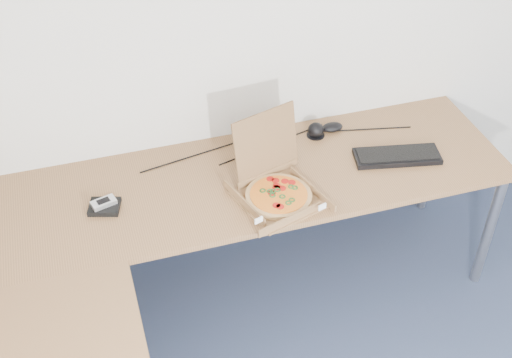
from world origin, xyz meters
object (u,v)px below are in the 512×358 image
object	(u,v)px
desk	(189,267)
pizza_box	(277,190)
drinking_glass	(266,143)
wallet	(105,207)
keyboard	(397,156)

from	to	relation	value
desk	pizza_box	bearing A→B (deg)	29.87
drinking_glass	wallet	world-z (taller)	drinking_glass
pizza_box	wallet	world-z (taller)	pizza_box
desk	wallet	distance (m)	0.49
drinking_glass	wallet	distance (m)	0.80
wallet	drinking_glass	bearing A→B (deg)	28.87
desk	drinking_glass	distance (m)	0.77
desk	keyboard	size ratio (longest dim) A/B	6.25
pizza_box	keyboard	world-z (taller)	pizza_box
keyboard	wallet	distance (m)	1.36
drinking_glass	pizza_box	bearing A→B (deg)	-98.31
drinking_glass	wallet	xyz separation A→B (m)	(-0.78, -0.16, -0.05)
drinking_glass	keyboard	world-z (taller)	drinking_glass
drinking_glass	wallet	size ratio (longest dim) A/B	1.00
desk	wallet	xyz separation A→B (m)	(-0.27, 0.41, 0.04)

